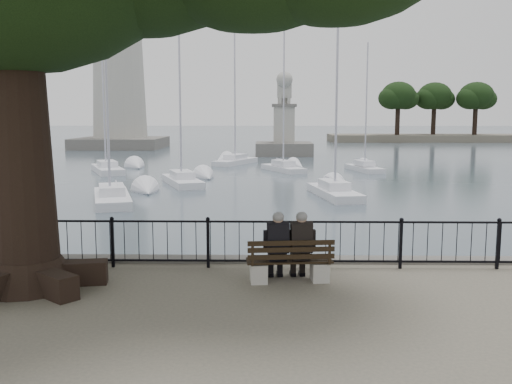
{
  "coord_description": "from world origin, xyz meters",
  "views": [
    {
      "loc": [
        0.21,
        -9.09,
        3.18
      ],
      "look_at": [
        0.0,
        2.5,
        1.6
      ],
      "focal_mm": 40.0,
      "sensor_mm": 36.0,
      "label": 1
    }
  ],
  "objects_px": {
    "person_right": "(300,248)",
    "lion_monument": "(284,134)",
    "lighthouse": "(118,37)",
    "bench": "(290,267)",
    "person_left": "(277,249)"
  },
  "relations": [
    {
      "from": "bench",
      "to": "person_left",
      "type": "bearing_deg",
      "value": 163.16
    },
    {
      "from": "bench",
      "to": "lighthouse",
      "type": "bearing_deg",
      "value": 107.14
    },
    {
      "from": "lighthouse",
      "to": "lion_monument",
      "type": "relative_size",
      "value": 3.73
    },
    {
      "from": "person_right",
      "to": "lion_monument",
      "type": "xyz_separation_m",
      "value": [
        1.13,
        48.33,
        0.5
      ]
    },
    {
      "from": "person_left",
      "to": "person_right",
      "type": "height_order",
      "value": "same"
    },
    {
      "from": "lion_monument",
      "to": "lighthouse",
      "type": "bearing_deg",
      "value": 148.9
    },
    {
      "from": "person_right",
      "to": "lion_monument",
      "type": "bearing_deg",
      "value": 88.66
    },
    {
      "from": "person_right",
      "to": "lighthouse",
      "type": "distance_m",
      "value": 64.37
    },
    {
      "from": "lighthouse",
      "to": "bench",
      "type": "bearing_deg",
      "value": -72.86
    },
    {
      "from": "person_left",
      "to": "bench",
      "type": "bearing_deg",
      "value": -16.84
    },
    {
      "from": "person_right",
      "to": "bench",
      "type": "bearing_deg",
      "value": -150.92
    },
    {
      "from": "bench",
      "to": "person_left",
      "type": "xyz_separation_m",
      "value": [
        -0.24,
        0.07,
        0.33
      ]
    },
    {
      "from": "lighthouse",
      "to": "lion_monument",
      "type": "bearing_deg",
      "value": -31.1
    },
    {
      "from": "person_left",
      "to": "lighthouse",
      "type": "distance_m",
      "value": 64.29
    },
    {
      "from": "bench",
      "to": "person_right",
      "type": "height_order",
      "value": "person_right"
    }
  ]
}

